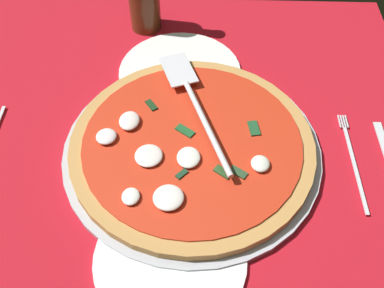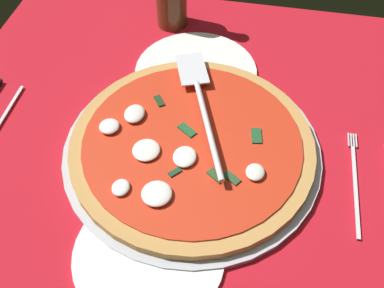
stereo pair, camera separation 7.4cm
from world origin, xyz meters
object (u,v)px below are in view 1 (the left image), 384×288
Objects in this scene: dinner_plate_left at (181,72)px; pizza_server at (195,103)px; place_setting_far at (374,170)px; dinner_plate_right at (170,259)px; pizza at (191,145)px.

dinner_plate_left is 0.83× the size of pizza_server.
pizza_server reaches higher than place_setting_far.
dinner_plate_right is 19.96cm from pizza.
dinner_plate_right is 27.67cm from pizza_server.
pizza is 30.87cm from place_setting_far.
dinner_plate_left is 40.04cm from dinner_plate_right.
pizza reaches higher than dinner_plate_left.
place_setting_far reaches higher than dinner_plate_left.
pizza_server is at bearing 14.20° from dinner_plate_left.
dinner_plate_left is 20.57cm from pizza.
dinner_plate_left is at bearing 54.49° from place_setting_far.
pizza is at bearing 7.77° from dinner_plate_left.
place_setting_far is (-16.92, 32.94, -0.14)cm from dinner_plate_right.
pizza_server reaches higher than dinner_plate_left.
place_setting_far is (23.12, 33.45, -0.14)cm from dinner_plate_left.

